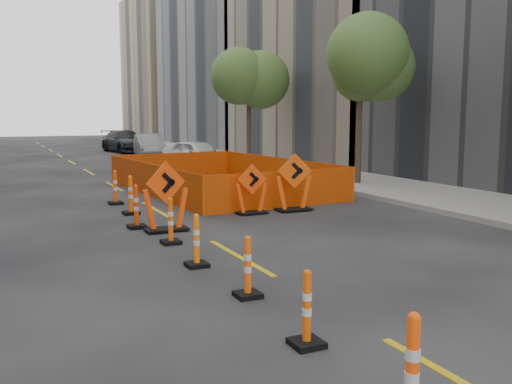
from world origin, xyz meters
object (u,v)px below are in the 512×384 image
chevron_sign_center (252,189)px  channelizer_3 (248,267)px  channelizer_5 (171,221)px  channelizer_7 (131,195)px  channelizer_1 (412,372)px  parked_car_near (197,154)px  chevron_sign_right (294,182)px  channelizer_2 (307,308)px  parked_car_far (125,141)px  channelizer_4 (196,240)px  channelizer_8 (115,187)px  chevron_sign_left (166,196)px  channelizer_6 (136,206)px  parked_car_mid (149,146)px

chevron_sign_center → channelizer_3: bearing=-114.8°
channelizer_5 → channelizer_7: size_ratio=0.92×
channelizer_1 → parked_car_near: (6.41, 23.89, 0.18)m
chevron_sign_center → chevron_sign_right: bearing=-1.9°
channelizer_2 → chevron_sign_center: (3.19, 8.49, 0.22)m
channelizer_5 → parked_car_far: bearing=79.4°
channelizer_1 → parked_car_far: bearing=81.3°
channelizer_4 → parked_car_far: parked_car_far is taller
channelizer_7 → channelizer_8: (-0.02, 1.97, -0.02)m
channelizer_5 → chevron_sign_left: (0.29, 1.32, 0.33)m
channelizer_6 → channelizer_2: bearing=-88.9°
channelizer_4 → parked_car_near: (6.30, 17.97, 0.23)m
channelizer_2 → chevron_sign_center: bearing=69.4°
channelizer_3 → channelizer_4: channelizer_4 is taller
chevron_sign_center → chevron_sign_right: chevron_sign_right is taller
channelizer_6 → chevron_sign_left: 0.90m
channelizer_2 → chevron_sign_center: chevron_sign_center is taller
parked_car_mid → parked_car_far: 5.57m
channelizer_1 → chevron_sign_left: size_ratio=0.65×
channelizer_5 → parked_car_near: 17.15m
channelizer_3 → chevron_sign_center: chevron_sign_center is taller
channelizer_8 → parked_car_mid: 19.34m
channelizer_5 → chevron_sign_right: bearing=29.9°
chevron_sign_left → parked_car_far: bearing=67.8°
channelizer_5 → parked_car_mid: size_ratio=0.22×
channelizer_6 → parked_car_mid: parked_car_mid is taller
parked_car_mid → parked_car_far: (-0.30, 5.56, 0.04)m
channelizer_4 → parked_car_mid: bearing=77.1°
channelizer_1 → channelizer_3: bearing=86.7°
channelizer_3 → channelizer_6: size_ratio=0.89×
channelizer_3 → channelizer_4: 1.98m
channelizer_4 → chevron_sign_left: (0.40, 3.30, 0.34)m
channelizer_7 → chevron_sign_right: 4.57m
channelizer_6 → channelizer_8: bearing=85.8°
channelizer_6 → channelizer_4: bearing=-87.8°
channelizer_2 → parked_car_near: bearing=74.0°
channelizer_2 → parked_car_mid: size_ratio=0.21×
channelizer_5 → parked_car_near: (6.19, 16.00, 0.22)m
chevron_sign_left → parked_car_far: chevron_sign_left is taller
channelizer_1 → chevron_sign_left: bearing=86.9°
chevron_sign_right → parked_car_near: 13.60m
chevron_sign_right → parked_car_near: (1.81, 13.48, -0.10)m
channelizer_3 → parked_car_near: size_ratio=0.22×
channelizer_1 → channelizer_7: 11.85m
channelizer_1 → chevron_sign_right: (4.60, 10.41, 0.29)m
chevron_sign_left → parked_car_far: (5.31, 28.59, -0.05)m
channelizer_3 → chevron_sign_right: 7.81m
channelizer_2 → channelizer_3: (0.12, 1.97, 0.00)m
channelizer_4 → channelizer_2: bearing=-90.0°
channelizer_2 → channelizer_6: bearing=91.1°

